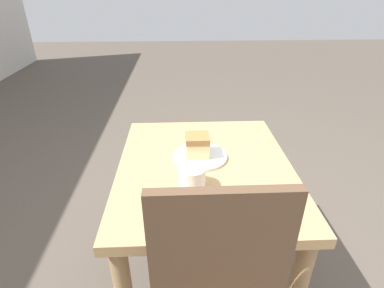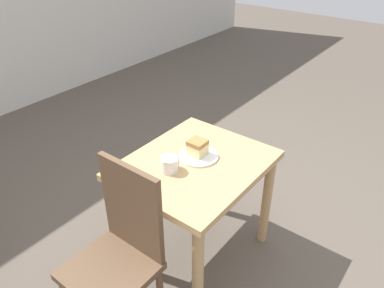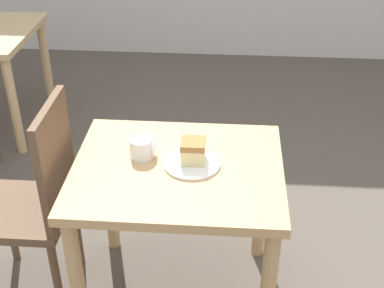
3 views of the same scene
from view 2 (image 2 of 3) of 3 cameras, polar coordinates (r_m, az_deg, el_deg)
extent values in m
plane|color=brown|center=(2.56, 3.46, -16.58)|extent=(14.00, 14.00, 0.00)
cube|color=tan|center=(2.12, 0.45, -3.22)|extent=(0.83, 0.70, 0.04)
cylinder|color=tan|center=(2.01, 0.89, -19.47)|extent=(0.06, 0.06, 0.67)
cylinder|color=tan|center=(2.47, 11.28, -8.54)|extent=(0.06, 0.06, 0.67)
cylinder|color=tan|center=(2.30, -11.36, -12.00)|extent=(0.06, 0.06, 0.67)
cylinder|color=tan|center=(2.71, 0.08, -3.68)|extent=(0.06, 0.06, 0.67)
cube|color=brown|center=(1.94, -12.40, -18.37)|extent=(0.39, 0.39, 0.04)
cylinder|color=brown|center=(2.26, -11.35, -17.67)|extent=(0.04, 0.04, 0.42)
cube|color=brown|center=(1.82, -9.13, -9.70)|extent=(0.03, 0.37, 0.50)
cylinder|color=white|center=(2.15, 1.03, -1.83)|extent=(0.23, 0.23, 0.01)
cube|color=beige|center=(2.13, 0.83, -0.81)|extent=(0.09, 0.09, 0.07)
cube|color=#A3703D|center=(2.11, 0.84, 0.22)|extent=(0.09, 0.10, 0.03)
cylinder|color=white|center=(2.02, -3.47, -3.13)|extent=(0.09, 0.09, 0.08)
torus|color=white|center=(2.05, -2.61, -2.54)|extent=(0.02, 0.06, 0.06)
camera|label=1|loc=(1.32, -31.44, 2.67)|focal=28.00mm
camera|label=3|loc=(1.71, 64.89, 14.69)|focal=50.00mm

